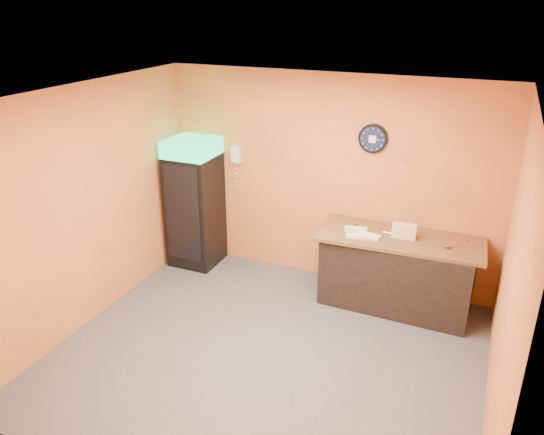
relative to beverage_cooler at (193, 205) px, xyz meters
The scene contains 15 objects.
floor 2.61m from the beverage_cooler, 41.00° to the right, with size 4.50×4.50×0.00m, color #47474C.
back_wall 1.95m from the beverage_cooler, 11.95° to the left, with size 4.50×0.02×2.80m, color orange.
left_wall 1.73m from the beverage_cooler, 103.96° to the right, with size 0.02×4.00×2.80m, color orange.
right_wall 4.43m from the beverage_cooler, 21.42° to the right, with size 0.02×4.00×2.80m, color orange.
ceiling 3.10m from the beverage_cooler, 41.00° to the right, with size 4.50×4.00×0.02m, color white.
beverage_cooler is the anchor object (origin of this frame).
prep_counter 2.96m from the beverage_cooler, ahead, with size 1.81×0.80×0.90m, color black.
wall_clock 2.69m from the beverage_cooler, ahead, with size 0.36×0.06×0.36m.
wall_phone 0.95m from the beverage_cooler, 32.77° to the left, with size 0.13×0.11×0.23m.
butcher_paper 2.93m from the beverage_cooler, ahead, with size 1.98×0.83×0.04m, color brown.
sub_roll_stack 2.97m from the beverage_cooler, ahead, with size 0.29×0.11×0.18m.
wrapped_sandwich_left 2.45m from the beverage_cooler, ahead, with size 0.26×0.10×0.04m, color white.
wrapped_sandwich_mid 2.57m from the beverage_cooler, ahead, with size 0.29×0.11×0.04m, color white.
wrapped_sandwich_right 2.38m from the beverage_cooler, ahead, with size 0.28×0.11×0.04m, color white.
kitchen_tool 2.86m from the beverage_cooler, ahead, with size 0.07×0.07×0.07m, color silver.
Camera 1 is at (1.94, -4.39, 3.65)m, focal length 35.00 mm.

